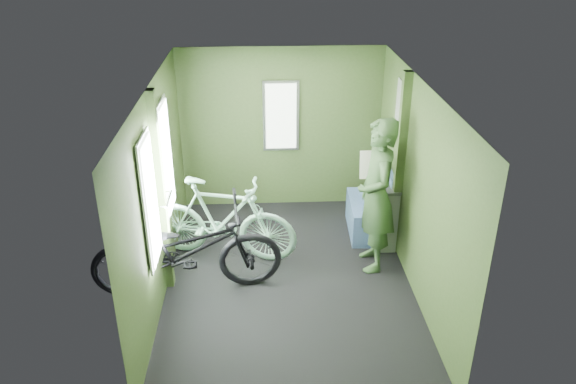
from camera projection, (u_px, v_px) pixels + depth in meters
name	position (u px, v px, depth m)	size (l,w,h in m)	color
room	(285.00, 166.00, 5.95)	(4.00, 4.02, 2.31)	black
bicycle_black	(191.00, 291.00, 6.36)	(0.73, 2.08, 1.10)	black
bicycle_mint	(224.00, 258.00, 6.98)	(0.52, 1.83, 1.10)	#8AC5AA
passenger	(376.00, 196.00, 6.45)	(0.47, 0.69, 1.86)	#314D2A
waste_box	(385.00, 217.00, 7.06)	(0.25, 0.35, 0.84)	gray
bench_seat	(370.00, 213.00, 7.46)	(0.53, 0.91, 0.94)	navy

